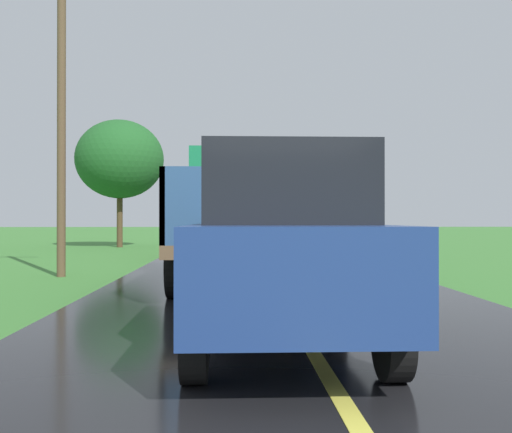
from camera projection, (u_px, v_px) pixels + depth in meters
name	position (u px, v px, depth m)	size (l,w,h in m)	color
banana_truck_near	(240.00, 213.00, 11.63)	(2.38, 5.82, 2.80)	#2D2D30
banana_truck_far	(233.00, 216.00, 21.17)	(2.38, 5.81, 2.80)	#2D2D30
utility_pole_roadside	(61.00, 104.00, 13.21)	(1.82, 0.20, 7.58)	brown
roadside_tree_near_left	(120.00, 159.00, 27.22)	(4.21, 4.21, 6.15)	#4C3823
following_car	(281.00, 247.00, 5.59)	(1.74, 4.10, 1.92)	navy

